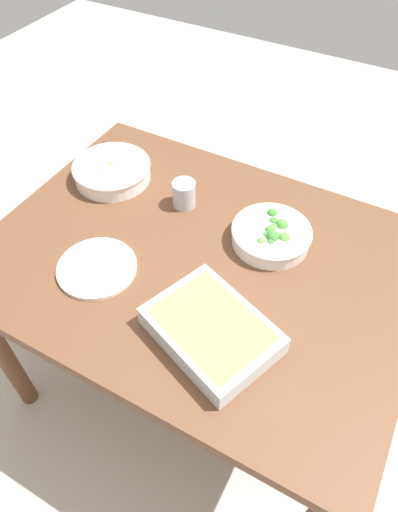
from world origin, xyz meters
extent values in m
plane|color=#B2A899|center=(0.00, 0.00, 0.00)|extent=(6.00, 6.00, 0.00)
cube|color=brown|center=(0.00, 0.00, 0.72)|extent=(1.20, 0.90, 0.04)
cylinder|color=brown|center=(-0.54, -0.39, 0.35)|extent=(0.06, 0.06, 0.70)
cylinder|color=brown|center=(0.54, -0.39, 0.35)|extent=(0.06, 0.06, 0.70)
cylinder|color=brown|center=(0.54, 0.39, 0.35)|extent=(0.06, 0.06, 0.70)
cylinder|color=white|center=(0.42, -0.17, 0.77)|extent=(0.25, 0.25, 0.05)
torus|color=white|center=(0.42, -0.17, 0.79)|extent=(0.26, 0.26, 0.01)
cylinder|color=olive|center=(0.42, -0.17, 0.77)|extent=(0.20, 0.20, 0.03)
sphere|color=#C66633|center=(0.43, -0.14, 0.79)|extent=(0.02, 0.02, 0.02)
sphere|color=olive|center=(0.42, -0.18, 0.79)|extent=(0.02, 0.02, 0.02)
sphere|color=silver|center=(0.42, -0.14, 0.79)|extent=(0.02, 0.02, 0.02)
cylinder|color=white|center=(-0.15, -0.15, 0.77)|extent=(0.22, 0.22, 0.05)
torus|color=white|center=(-0.15, -0.15, 0.79)|extent=(0.23, 0.23, 0.01)
cylinder|color=#8CB272|center=(-0.15, -0.15, 0.77)|extent=(0.18, 0.18, 0.02)
sphere|color=#3D7A33|center=(-0.13, -0.21, 0.79)|extent=(0.03, 0.03, 0.03)
sphere|color=#569E42|center=(-0.20, -0.14, 0.79)|extent=(0.03, 0.03, 0.03)
sphere|color=#478C38|center=(-0.15, -0.14, 0.79)|extent=(0.03, 0.03, 0.03)
sphere|color=#478C38|center=(-0.15, -0.12, 0.79)|extent=(0.03, 0.03, 0.03)
sphere|color=#478C38|center=(-0.14, -0.18, 0.79)|extent=(0.03, 0.03, 0.03)
sphere|color=#569E42|center=(-0.16, -0.16, 0.78)|extent=(0.02, 0.02, 0.02)
sphere|color=#569E42|center=(-0.14, -0.09, 0.79)|extent=(0.03, 0.03, 0.03)
sphere|color=#3D7A33|center=(-0.17, -0.10, 0.78)|extent=(0.02, 0.02, 0.02)
sphere|color=#478C38|center=(-0.17, -0.18, 0.79)|extent=(0.04, 0.04, 0.04)
sphere|color=#3D7A33|center=(-0.17, -0.12, 0.79)|extent=(0.04, 0.04, 0.04)
sphere|color=#3D7A33|center=(-0.15, -0.13, 0.78)|extent=(0.02, 0.02, 0.02)
cube|color=silver|center=(-0.15, 0.22, 0.77)|extent=(0.36, 0.31, 0.06)
cube|color=#DBAD56|center=(-0.15, 0.22, 0.78)|extent=(0.32, 0.27, 0.04)
cylinder|color=#B2BCC6|center=(0.14, -0.17, 0.78)|extent=(0.07, 0.07, 0.08)
cylinder|color=black|center=(0.14, -0.17, 0.77)|extent=(0.06, 0.06, 0.05)
cylinder|color=white|center=(0.22, 0.18, 0.75)|extent=(0.22, 0.22, 0.01)
cube|color=silver|center=(0.42, -0.17, 0.74)|extent=(0.12, 0.09, 0.01)
ellipsoid|color=silver|center=(0.35, -0.22, 0.75)|extent=(0.05, 0.04, 0.01)
camera|label=1|loc=(-0.41, 0.75, 1.71)|focal=32.13mm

